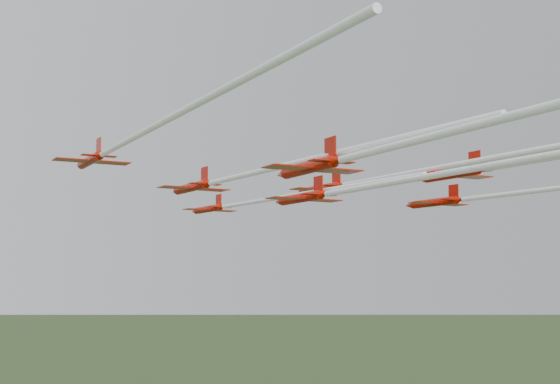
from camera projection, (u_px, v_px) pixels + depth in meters
jet_lead at (251, 202)px, 105.39m from camera, size 8.47×52.18×2.41m
jet_row2_left at (245, 175)px, 86.74m from camera, size 10.78×58.16×2.71m
jet_row2_right at (367, 181)px, 99.68m from camera, size 11.14×51.41×2.88m
jet_row3_left at (134, 137)px, 68.81m from camera, size 13.28×57.59×2.37m
jet_row3_mid at (371, 186)px, 81.91m from camera, size 12.38×58.95×2.81m
jet_row3_right at (499, 195)px, 96.89m from camera, size 9.14×50.88×2.65m
jet_row4_left at (369, 152)px, 66.24m from camera, size 13.15×50.18×2.94m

